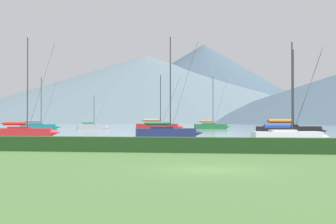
{
  "coord_description": "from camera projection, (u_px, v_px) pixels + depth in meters",
  "views": [
    {
      "loc": [
        1.7,
        -21.68,
        2.14
      ],
      "look_at": [
        -11.79,
        62.17,
        3.32
      ],
      "focal_mm": 54.92,
      "sensor_mm": 36.0,
      "label": 1
    }
  ],
  "objects": [
    {
      "name": "ground_plane",
      "position": [
        210.0,
        170.0,
        21.64
      ],
      "size": [
        1000.0,
        1000.0,
        0.0
      ],
      "primitive_type": "plane",
      "color": "#477038"
    },
    {
      "name": "harbor_water",
      "position": [
        245.0,
        126.0,
        156.89
      ],
      "size": [
        320.0,
        246.0,
        0.0
      ],
      "primitive_type": "cube",
      "color": "#8499A8",
      "rests_on": "ground_plane"
    },
    {
      "name": "hedge_line",
      "position": [
        223.0,
        145.0,
        32.51
      ],
      "size": [
        80.0,
        1.2,
        0.98
      ],
      "primitive_type": "cube",
      "color": "#284C23",
      "rests_on": "ground_plane"
    },
    {
      "name": "sailboat_slip_0",
      "position": [
        166.0,
        132.0,
        59.35
      ],
      "size": [
        8.0,
        4.04,
        11.69
      ],
      "rotation": [
        0.0,
        0.0,
        0.27
      ],
      "color": "navy",
      "rests_on": "harbor_water"
    },
    {
      "name": "sailboat_slip_1",
      "position": [
        289.0,
        130.0,
        65.31
      ],
      "size": [
        9.17,
        4.44,
        11.04
      ],
      "rotation": [
        0.0,
        0.0,
        0.24
      ],
      "color": "black",
      "rests_on": "harbor_water"
    },
    {
      "name": "sailboat_slip_2",
      "position": [
        288.0,
        136.0,
        47.72
      ],
      "size": [
        7.37,
        3.42,
        9.35
      ],
      "rotation": [
        0.0,
        0.0,
        0.21
      ],
      "color": "white",
      "rests_on": "harbor_water"
    },
    {
      "name": "sailboat_slip_3",
      "position": [
        158.0,
        126.0,
        98.7
      ],
      "size": [
        9.38,
        3.9,
        10.62
      ],
      "rotation": [
        0.0,
        0.0,
        0.15
      ],
      "color": "red",
      "rests_on": "harbor_water"
    },
    {
      "name": "sailboat_slip_4",
      "position": [
        39.0,
        126.0,
        104.22
      ],
      "size": [
        8.2,
        4.49,
        10.76
      ],
      "rotation": [
        0.0,
        0.0,
        0.32
      ],
      "color": "#19707A",
      "rests_on": "harbor_water"
    },
    {
      "name": "sailboat_slip_6",
      "position": [
        92.0,
        127.0,
        105.66
      ],
      "size": [
        6.6,
        3.98,
        7.07
      ],
      "rotation": [
        0.0,
        0.0,
        0.39
      ],
      "color": "#9E9EA3",
      "rests_on": "harbor_water"
    },
    {
      "name": "sailboat_slip_7",
      "position": [
        211.0,
        126.0,
        111.49
      ],
      "size": [
        8.06,
        3.91,
        11.54
      ],
      "rotation": [
        0.0,
        0.0,
        0.24
      ],
      "color": "#236B38",
      "rests_on": "harbor_water"
    },
    {
      "name": "sailboat_slip_11",
      "position": [
        23.0,
        132.0,
        60.81
      ],
      "size": [
        7.88,
        4.05,
        11.83
      ],
      "rotation": [
        0.0,
        0.0,
        0.28
      ],
      "color": "red",
      "rests_on": "harbor_water"
    },
    {
      "name": "distant_hill_west_ridge",
      "position": [
        204.0,
        83.0,
        386.97
      ],
      "size": [
        195.14,
        195.14,
        58.6
      ],
      "primitive_type": "cone",
      "color": "#425666",
      "rests_on": "ground_plane"
    },
    {
      "name": "distant_hill_east_ridge",
      "position": [
        146.0,
        89.0,
        379.22
      ],
      "size": [
        302.04,
        302.04,
        48.93
      ],
      "primitive_type": "cone",
      "color": "slate",
      "rests_on": "ground_plane"
    }
  ]
}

